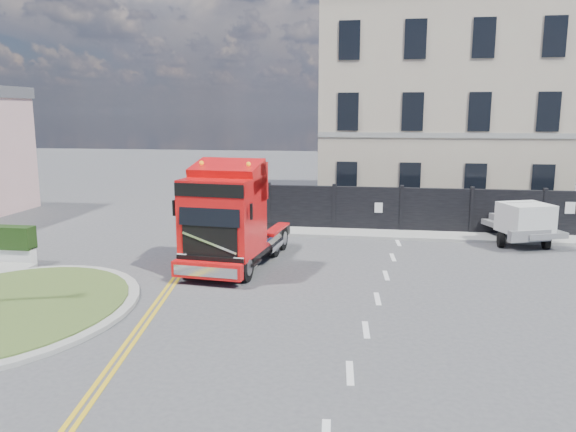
# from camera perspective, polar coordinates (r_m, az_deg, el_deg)

# --- Properties ---
(ground) EXTENTS (120.00, 120.00, 0.00)m
(ground) POSITION_cam_1_polar(r_m,az_deg,el_deg) (17.12, -0.94, -7.50)
(ground) COLOR #424244
(ground) RESTS_ON ground
(traffic_island) EXTENTS (6.80, 6.80, 0.17)m
(traffic_island) POSITION_cam_1_polar(r_m,az_deg,el_deg) (17.10, -26.90, -8.42)
(traffic_island) COLOR gray
(traffic_island) RESTS_ON ground
(hoarding_fence) EXTENTS (18.80, 0.25, 2.00)m
(hoarding_fence) POSITION_cam_1_polar(r_m,az_deg,el_deg) (25.69, 17.12, 0.44)
(hoarding_fence) COLOR black
(hoarding_fence) RESTS_ON ground
(georgian_building) EXTENTS (12.30, 10.30, 12.80)m
(georgian_building) POSITION_cam_1_polar(r_m,az_deg,el_deg) (32.71, 14.73, 11.05)
(georgian_building) COLOR #BCB095
(georgian_building) RESTS_ON ground
(pavement_far) EXTENTS (20.00, 1.60, 0.12)m
(pavement_far) POSITION_cam_1_polar(r_m,az_deg,el_deg) (24.92, 16.04, -2.01)
(pavement_far) COLOR gray
(pavement_far) RESTS_ON ground
(truck) EXTENTS (2.86, 6.25, 3.62)m
(truck) POSITION_cam_1_polar(r_m,az_deg,el_deg) (19.07, -5.94, -0.63)
(truck) COLOR black
(truck) RESTS_ON ground
(flatbed_pickup) EXTENTS (3.10, 4.68, 1.78)m
(flatbed_pickup) POSITION_cam_1_polar(r_m,az_deg,el_deg) (24.35, 22.63, -0.55)
(flatbed_pickup) COLOR slate
(flatbed_pickup) RESTS_ON ground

